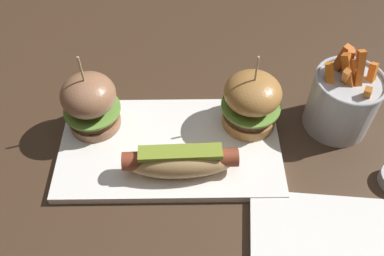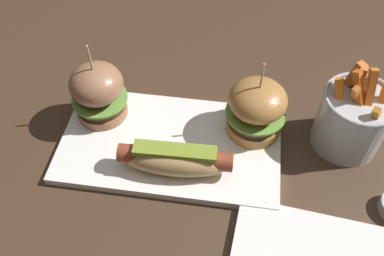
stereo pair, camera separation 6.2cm
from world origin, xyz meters
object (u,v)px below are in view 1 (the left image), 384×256
object	(u,v)px
hot_dog	(181,161)
slider_left	(90,103)
slider_right	(251,101)
fries_bucket	(343,100)
platter_main	(170,147)

from	to	relation	value
hot_dog	slider_left	xyz separation A→B (m)	(-0.14, 0.10, 0.02)
slider_right	fries_bucket	world-z (taller)	slider_right
hot_dog	slider_right	size ratio (longest dim) A/B	1.21
hot_dog	fries_bucket	size ratio (longest dim) A/B	1.12
platter_main	hot_dog	distance (m)	0.06
platter_main	hot_dog	world-z (taller)	hot_dog
fries_bucket	slider_left	bearing A→B (deg)	-178.82
platter_main	fries_bucket	bearing A→B (deg)	10.85
platter_main	slider_left	bearing A→B (deg)	160.01
platter_main	slider_left	world-z (taller)	slider_left
hot_dog	fries_bucket	xyz separation A→B (m)	(0.26, 0.10, 0.02)
platter_main	fries_bucket	size ratio (longest dim) A/B	2.30
hot_dog	slider_left	size ratio (longest dim) A/B	1.18
platter_main	slider_right	distance (m)	0.15
hot_dog	slider_right	distance (m)	0.15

